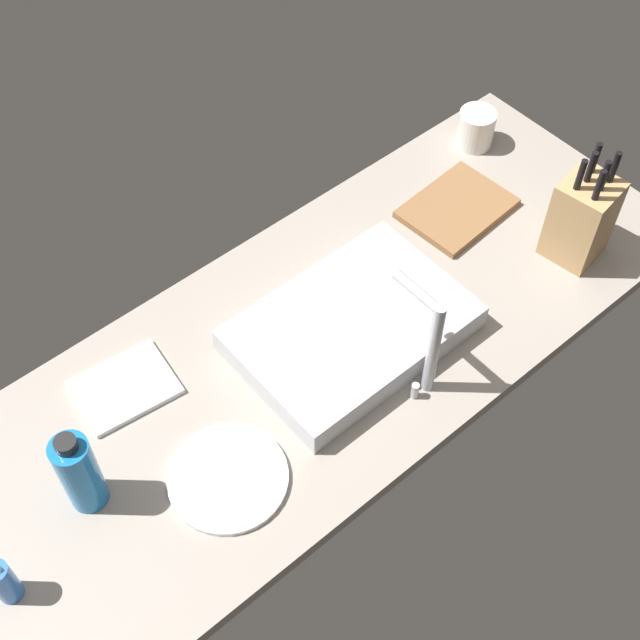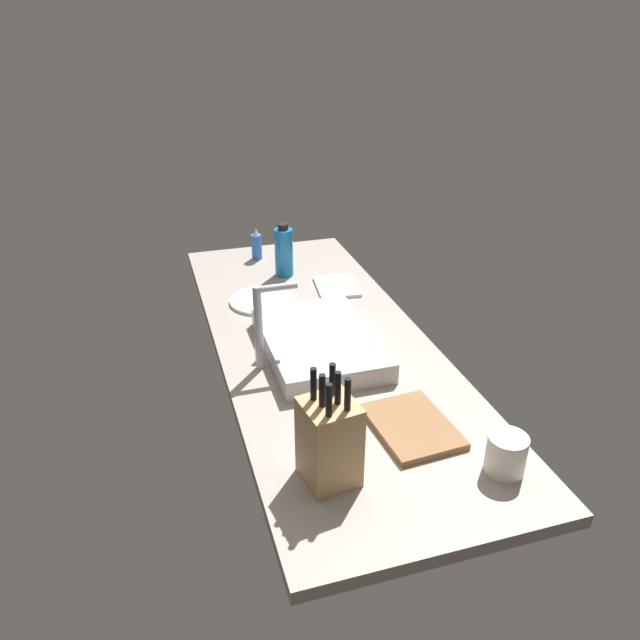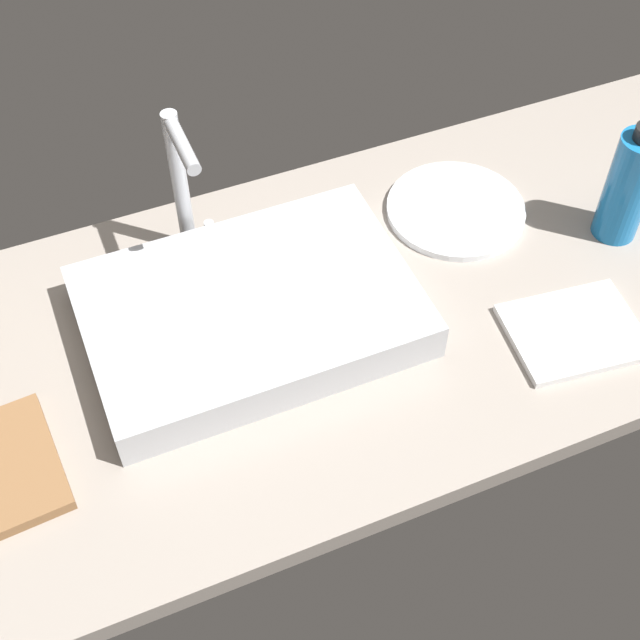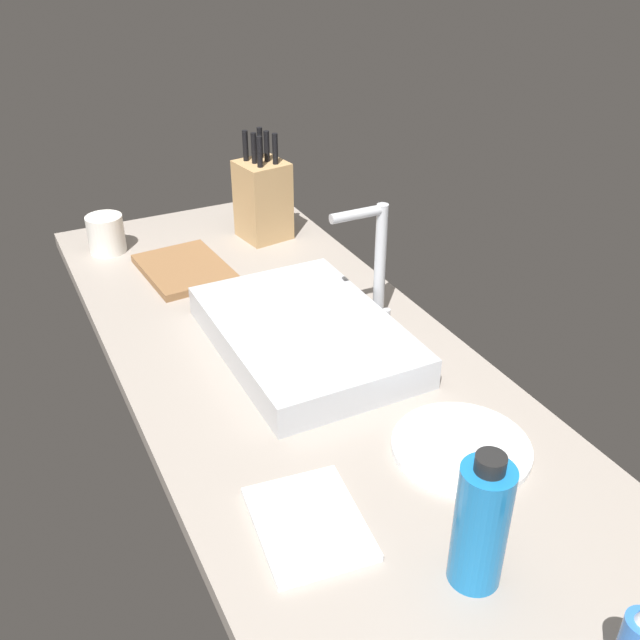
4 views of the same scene
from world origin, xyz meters
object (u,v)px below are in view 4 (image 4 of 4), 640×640
Objects in this scene: knife_block at (263,199)px; dish_towel at (309,523)px; sink_basin at (305,335)px; water_bottle at (481,524)px; cutting_board at (184,269)px; dinner_plate at (461,447)px; faucet at (376,256)px; coffee_mug at (106,234)px.

knife_block is 103.30cm from dish_towel.
water_bottle reaches higher than sink_basin.
cutting_board is 1.07× the size of dinner_plate.
faucet is (-3.39, 17.71, 11.96)cm from sink_basin.
faucet reaches higher than water_bottle.
cutting_board is 24.65cm from coffee_mug.
coffee_mug is at bearing -161.31° from dinner_plate.
coffee_mug reaches higher than cutting_board.
sink_basin is at bearing -166.25° from dinner_plate.
water_bottle is at bearing -3.86° from sink_basin.
dinner_plate is (39.23, 9.60, -2.55)cm from sink_basin.
coffee_mug is (-124.04, -21.00, -4.93)cm from water_bottle.
knife_block reaches higher than faucet.
sink_basin is 1.82× the size of faucet.
sink_basin is at bearing 21.61° from coffee_mug.
dinner_plate is at bearing 13.75° from sink_basin.
water_bottle is at bearing 4.00° from cutting_board.
knife_block reaches higher than coffee_mug.
cutting_board reaches higher than dish_towel.
knife_block is (-54.17, 13.96, 7.45)cm from sink_basin.
coffee_mug is at bearing -177.18° from dish_towel.
water_bottle is 25.42cm from dish_towel.
dish_towel is at bearing -39.04° from faucet.
sink_basin is at bearing 176.14° from water_bottle.
knife_block is at bearing 160.80° from dish_towel.
water_bottle reaches higher than dinner_plate.
sink_basin is 2.07× the size of dinner_plate.
dish_towel is at bearing -138.41° from water_bottle.
faucet reaches higher than coffee_mug.
dish_towel is at bearing -27.87° from knife_block.
water_bottle reaches higher than dish_towel.
coffee_mug is (-9.18, -39.06, -5.83)cm from knife_block.
sink_basin is 40.47cm from dinner_plate.
coffee_mug is at bearing -170.39° from water_bottle.
coffee_mug is (-20.10, -13.74, 3.86)cm from cutting_board.
faucet is 1.24× the size of water_bottle.
sink_basin is 2.26× the size of water_bottle.
sink_basin is 56.43cm from knife_block.
knife_block reaches higher than sink_basin.
cutting_board is at bearing -143.91° from faucet.
cutting_board reaches higher than dinner_plate.
dinner_plate is (42.62, -8.10, -14.50)cm from faucet.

